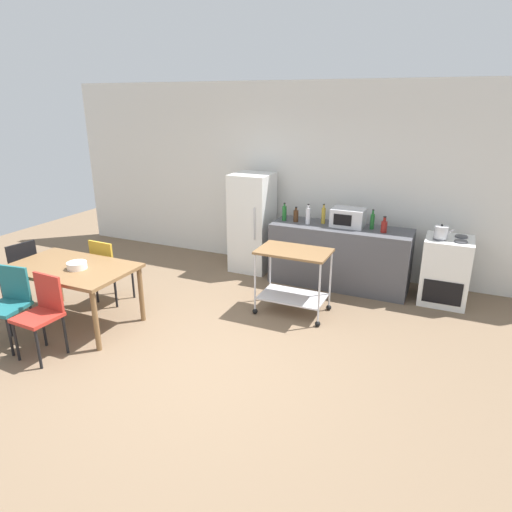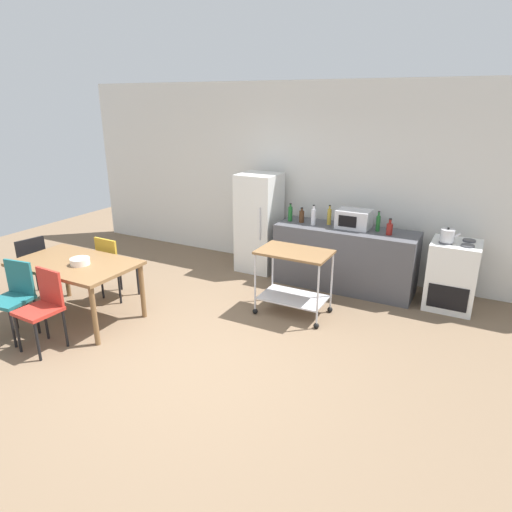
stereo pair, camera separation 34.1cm
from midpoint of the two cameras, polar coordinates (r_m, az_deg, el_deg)
name	(u,v)px [view 1 (the left image)]	position (r m, az deg, el deg)	size (l,w,h in m)	color
ground_plane	(194,357)	(5.02, -9.84, -12.57)	(12.00, 12.00, 0.00)	brown
back_wall	(297,178)	(7.23, 3.84, 9.89)	(8.40, 0.12, 2.90)	silver
kitchen_counter	(339,256)	(6.65, 9.09, -0.05)	(2.00, 0.64, 0.90)	#4C4C51
dining_table	(71,272)	(5.86, -23.96, -1.95)	(1.50, 0.90, 0.75)	brown
chair_black	(20,269)	(6.75, -29.09, -1.45)	(0.47, 0.47, 0.89)	black
chair_red	(42,311)	(5.35, -27.23, -6.23)	(0.42, 0.42, 0.89)	#B72D23
chair_teal	(9,301)	(5.76, -30.37, -5.00)	(0.45, 0.45, 0.89)	#1E666B
chair_mustard	(109,266)	(6.35, -19.63, -1.26)	(0.42, 0.42, 0.89)	gold
stove_oven	(445,270)	(6.48, 21.57, -1.73)	(0.60, 0.61, 0.92)	white
refrigerator	(252,223)	(7.13, -1.85, 4.24)	(0.60, 0.63, 1.55)	white
kitchen_cart	(293,271)	(5.68, 3.06, -1.93)	(0.91, 0.57, 0.85)	brown
bottle_soda	(284,213)	(6.75, 2.18, 5.47)	(0.07, 0.07, 0.27)	#1E6628
bottle_wine	(296,216)	(6.70, 3.64, 5.14)	(0.07, 0.07, 0.22)	#4C2D19
bottle_sparkling_water	(308,216)	(6.57, 5.15, 5.12)	(0.07, 0.07, 0.30)	silver
bottle_sesame_oil	(323,215)	(6.63, 7.11, 5.15)	(0.06, 0.06, 0.29)	gold
microwave	(348,217)	(6.53, 10.16, 4.83)	(0.46, 0.35, 0.26)	silver
bottle_olive_oil	(372,221)	(6.46, 13.11, 4.34)	(0.06, 0.06, 0.28)	#1E6628
bottle_soy_sauce	(384,226)	(6.33, 14.49, 3.67)	(0.08, 0.08, 0.22)	maroon
fruit_bowl	(77,265)	(5.71, -23.41, -1.13)	(0.23, 0.23, 0.08)	white
kettle	(441,232)	(6.22, 21.04, 2.84)	(0.24, 0.17, 0.19)	silver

